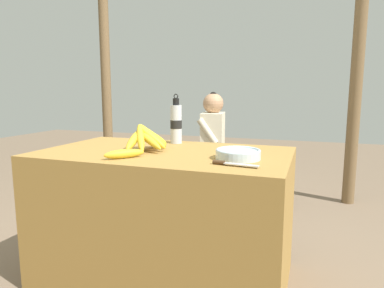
{
  "coord_description": "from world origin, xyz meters",
  "views": [
    {
      "loc": [
        0.77,
        -1.69,
        1.07
      ],
      "look_at": [
        0.14,
        0.05,
        0.78
      ],
      "focal_mm": 32.0,
      "sensor_mm": 36.0,
      "label": 1
    }
  ],
  "objects_px": {
    "knife": "(229,163)",
    "banana_bunch_green": "(172,149)",
    "support_post_near": "(105,67)",
    "banana_bunch_ripe": "(146,137)",
    "serving_bowl": "(238,154)",
    "water_bottle": "(176,123)",
    "support_post_far": "(358,61)",
    "loose_banana_front": "(124,154)",
    "wooden_bench": "(205,165)",
    "seated_vendor": "(208,139)"
  },
  "relations": [
    {
      "from": "banana_bunch_ripe",
      "to": "banana_bunch_green",
      "type": "bearing_deg",
      "value": 107.75
    },
    {
      "from": "serving_bowl",
      "to": "support_post_near",
      "type": "distance_m",
      "value": 2.82
    },
    {
      "from": "loose_banana_front",
      "to": "support_post_near",
      "type": "xyz_separation_m",
      "value": [
        -1.47,
        2.07,
        0.58
      ]
    },
    {
      "from": "banana_bunch_ripe",
      "to": "seated_vendor",
      "type": "xyz_separation_m",
      "value": [
        -0.08,
        1.45,
        -0.21
      ]
    },
    {
      "from": "knife",
      "to": "banana_bunch_green",
      "type": "relative_size",
      "value": 0.67
    },
    {
      "from": "loose_banana_front",
      "to": "support_post_near",
      "type": "bearing_deg",
      "value": 125.24
    },
    {
      "from": "knife",
      "to": "seated_vendor",
      "type": "relative_size",
      "value": 0.2
    },
    {
      "from": "serving_bowl",
      "to": "banana_bunch_green",
      "type": "xyz_separation_m",
      "value": [
        -1.0,
        1.54,
        -0.28
      ]
    },
    {
      "from": "serving_bowl",
      "to": "knife",
      "type": "bearing_deg",
      "value": -92.71
    },
    {
      "from": "banana_bunch_ripe",
      "to": "seated_vendor",
      "type": "bearing_deg",
      "value": 93.33
    },
    {
      "from": "banana_bunch_ripe",
      "to": "loose_banana_front",
      "type": "xyz_separation_m",
      "value": [
        -0.0,
        -0.23,
        -0.05
      ]
    },
    {
      "from": "loose_banana_front",
      "to": "seated_vendor",
      "type": "xyz_separation_m",
      "value": [
        -0.08,
        1.68,
        -0.15
      ]
    },
    {
      "from": "knife",
      "to": "serving_bowl",
      "type": "bearing_deg",
      "value": 93.82
    },
    {
      "from": "water_bottle",
      "to": "support_post_far",
      "type": "height_order",
      "value": "support_post_far"
    },
    {
      "from": "banana_bunch_green",
      "to": "support_post_near",
      "type": "xyz_separation_m",
      "value": [
        -1.0,
        0.37,
        0.86
      ]
    },
    {
      "from": "banana_bunch_ripe",
      "to": "knife",
      "type": "relative_size",
      "value": 1.61
    },
    {
      "from": "banana_bunch_green",
      "to": "loose_banana_front",
      "type": "bearing_deg",
      "value": -74.64
    },
    {
      "from": "knife",
      "to": "banana_bunch_ripe",
      "type": "bearing_deg",
      "value": 163.51
    },
    {
      "from": "water_bottle",
      "to": "seated_vendor",
      "type": "distance_m",
      "value": 1.17
    },
    {
      "from": "banana_bunch_ripe",
      "to": "support_post_far",
      "type": "distance_m",
      "value": 2.27
    },
    {
      "from": "knife",
      "to": "support_post_near",
      "type": "distance_m",
      "value": 2.93
    },
    {
      "from": "serving_bowl",
      "to": "banana_bunch_green",
      "type": "distance_m",
      "value": 1.86
    },
    {
      "from": "banana_bunch_ripe",
      "to": "knife",
      "type": "height_order",
      "value": "banana_bunch_ripe"
    },
    {
      "from": "loose_banana_front",
      "to": "support_post_far",
      "type": "bearing_deg",
      "value": 59.52
    },
    {
      "from": "knife",
      "to": "wooden_bench",
      "type": "distance_m",
      "value": 1.87
    },
    {
      "from": "water_bottle",
      "to": "wooden_bench",
      "type": "relative_size",
      "value": 0.22
    },
    {
      "from": "water_bottle",
      "to": "banana_bunch_green",
      "type": "relative_size",
      "value": 0.97
    },
    {
      "from": "support_post_near",
      "to": "knife",
      "type": "bearing_deg",
      "value": -46.09
    },
    {
      "from": "banana_bunch_ripe",
      "to": "loose_banana_front",
      "type": "relative_size",
      "value": 1.82
    },
    {
      "from": "support_post_near",
      "to": "serving_bowl",
      "type": "bearing_deg",
      "value": -43.65
    },
    {
      "from": "serving_bowl",
      "to": "support_post_far",
      "type": "relative_size",
      "value": 0.08
    },
    {
      "from": "banana_bunch_ripe",
      "to": "water_bottle",
      "type": "xyz_separation_m",
      "value": [
        0.05,
        0.31,
        0.05
      ]
    },
    {
      "from": "support_post_far",
      "to": "serving_bowl",
      "type": "bearing_deg",
      "value": -109.9
    },
    {
      "from": "wooden_bench",
      "to": "banana_bunch_green",
      "type": "height_order",
      "value": "banana_bunch_green"
    },
    {
      "from": "wooden_bench",
      "to": "support_post_near",
      "type": "relative_size",
      "value": 0.52
    },
    {
      "from": "support_post_far",
      "to": "banana_bunch_ripe",
      "type": "bearing_deg",
      "value": -123.39
    },
    {
      "from": "banana_bunch_ripe",
      "to": "knife",
      "type": "distance_m",
      "value": 0.57
    },
    {
      "from": "water_bottle",
      "to": "banana_bunch_green",
      "type": "height_order",
      "value": "water_bottle"
    },
    {
      "from": "water_bottle",
      "to": "support_post_far",
      "type": "bearing_deg",
      "value": 52.75
    },
    {
      "from": "banana_bunch_green",
      "to": "water_bottle",
      "type": "bearing_deg",
      "value": -65.84
    },
    {
      "from": "banana_bunch_ripe",
      "to": "knife",
      "type": "bearing_deg",
      "value": -23.02
    },
    {
      "from": "loose_banana_front",
      "to": "support_post_far",
      "type": "height_order",
      "value": "support_post_far"
    },
    {
      "from": "banana_bunch_ripe",
      "to": "support_post_far",
      "type": "relative_size",
      "value": 0.13
    },
    {
      "from": "serving_bowl",
      "to": "knife",
      "type": "height_order",
      "value": "serving_bowl"
    },
    {
      "from": "wooden_bench",
      "to": "seated_vendor",
      "type": "height_order",
      "value": "seated_vendor"
    },
    {
      "from": "knife",
      "to": "seated_vendor",
      "type": "distance_m",
      "value": 1.78
    },
    {
      "from": "wooden_bench",
      "to": "banana_bunch_green",
      "type": "xyz_separation_m",
      "value": [
        -0.35,
        -0.01,
        0.14
      ]
    },
    {
      "from": "loose_banana_front",
      "to": "support_post_far",
      "type": "distance_m",
      "value": 2.48
    },
    {
      "from": "support_post_near",
      "to": "wooden_bench",
      "type": "bearing_deg",
      "value": -14.99
    },
    {
      "from": "support_post_near",
      "to": "banana_bunch_ripe",
      "type": "bearing_deg",
      "value": -51.46
    }
  ]
}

